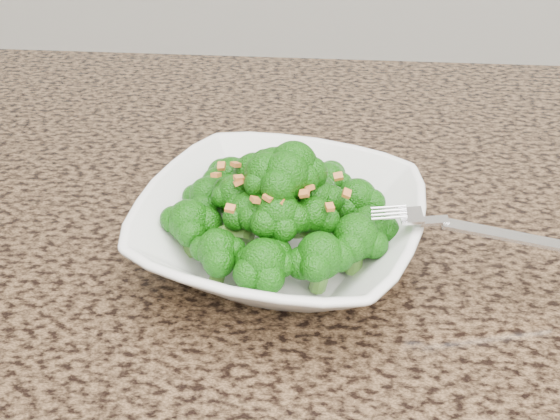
# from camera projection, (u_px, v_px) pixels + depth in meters

# --- Properties ---
(granite_counter) EXTENTS (1.64, 1.04, 0.03)m
(granite_counter) POSITION_uv_depth(u_px,v_px,m) (423.00, 323.00, 0.57)
(granite_counter) COLOR brown
(granite_counter) RESTS_ON cabinet
(bowl) EXTENTS (0.29, 0.29, 0.06)m
(bowl) POSITION_uv_depth(u_px,v_px,m) (280.00, 230.00, 0.60)
(bowl) COLOR white
(bowl) RESTS_ON granite_counter
(broccoli_pile) EXTENTS (0.21, 0.21, 0.07)m
(broccoli_pile) POSITION_uv_depth(u_px,v_px,m) (280.00, 165.00, 0.57)
(broccoli_pile) COLOR #15610B
(broccoli_pile) RESTS_ON bowl
(garlic_topping) EXTENTS (0.13, 0.13, 0.01)m
(garlic_topping) POSITION_uv_depth(u_px,v_px,m) (280.00, 124.00, 0.55)
(garlic_topping) COLOR orange
(garlic_topping) RESTS_ON broccoli_pile
(fork) EXTENTS (0.18, 0.04, 0.01)m
(fork) POSITION_uv_depth(u_px,v_px,m) (440.00, 221.00, 0.55)
(fork) COLOR silver
(fork) RESTS_ON bowl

